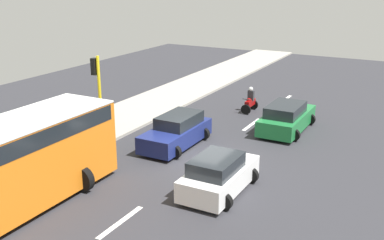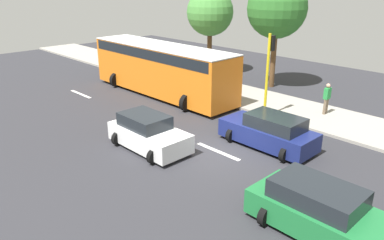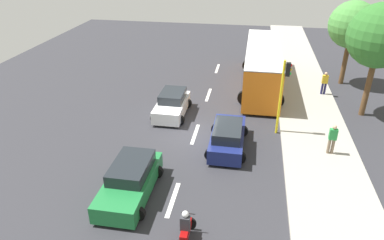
{
  "view_description": "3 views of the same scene",
  "coord_description": "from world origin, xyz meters",
  "px_view_note": "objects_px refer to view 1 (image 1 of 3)",
  "views": [
    {
      "loc": [
        -8.74,
        17.04,
        8.04
      ],
      "look_at": [
        1.05,
        -1.0,
        1.5
      ],
      "focal_mm": 43.44,
      "sensor_mm": 36.0,
      "label": 1
    },
    {
      "loc": [
        -11.13,
        -9.89,
        7.06
      ],
      "look_at": [
        -0.7,
        0.9,
        1.4
      ],
      "focal_mm": 35.39,
      "sensor_mm": 36.0,
      "label": 2
    },
    {
      "loc": [
        2.99,
        -18.09,
        10.45
      ],
      "look_at": [
        0.06,
        -1.4,
        1.67
      ],
      "focal_mm": 33.18,
      "sensor_mm": 36.0,
      "label": 3
    }
  ],
  "objects_px": {
    "car_dark_blue": "(177,132)",
    "car_green": "(286,118)",
    "car_white": "(219,175)",
    "traffic_light_corner": "(98,90)",
    "motorcycle": "(250,101)",
    "pedestrian_by_tree": "(86,110)"
  },
  "relations": [
    {
      "from": "car_dark_blue",
      "to": "car_green",
      "type": "relative_size",
      "value": 0.95
    },
    {
      "from": "car_white",
      "to": "traffic_light_corner",
      "type": "distance_m",
      "value": 7.26
    },
    {
      "from": "motorcycle",
      "to": "pedestrian_by_tree",
      "type": "bearing_deg",
      "value": 48.39
    },
    {
      "from": "car_dark_blue",
      "to": "car_green",
      "type": "height_order",
      "value": "same"
    },
    {
      "from": "car_green",
      "to": "car_white",
      "type": "bearing_deg",
      "value": 89.72
    },
    {
      "from": "car_white",
      "to": "car_dark_blue",
      "type": "xyz_separation_m",
      "value": [
        3.94,
        -3.57,
        0.0
      ]
    },
    {
      "from": "car_white",
      "to": "traffic_light_corner",
      "type": "xyz_separation_m",
      "value": [
        6.78,
        -1.35,
        2.22
      ]
    },
    {
      "from": "car_green",
      "to": "traffic_light_corner",
      "type": "relative_size",
      "value": 1.0
    },
    {
      "from": "car_white",
      "to": "car_green",
      "type": "relative_size",
      "value": 0.86
    },
    {
      "from": "motorcycle",
      "to": "pedestrian_by_tree",
      "type": "relative_size",
      "value": 0.91
    },
    {
      "from": "motorcycle",
      "to": "pedestrian_by_tree",
      "type": "distance_m",
      "value": 9.71
    },
    {
      "from": "car_green",
      "to": "motorcycle",
      "type": "height_order",
      "value": "motorcycle"
    },
    {
      "from": "motorcycle",
      "to": "traffic_light_corner",
      "type": "xyz_separation_m",
      "value": [
        3.82,
        9.28,
        2.29
      ]
    },
    {
      "from": "car_dark_blue",
      "to": "pedestrian_by_tree",
      "type": "xyz_separation_m",
      "value": [
        5.46,
        0.18,
        0.35
      ]
    },
    {
      "from": "pedestrian_by_tree",
      "to": "traffic_light_corner",
      "type": "height_order",
      "value": "traffic_light_corner"
    },
    {
      "from": "car_dark_blue",
      "to": "traffic_light_corner",
      "type": "height_order",
      "value": "traffic_light_corner"
    },
    {
      "from": "pedestrian_by_tree",
      "to": "car_green",
      "type": "bearing_deg",
      "value": -152.66
    },
    {
      "from": "motorcycle",
      "to": "pedestrian_by_tree",
      "type": "height_order",
      "value": "pedestrian_by_tree"
    },
    {
      "from": "motorcycle",
      "to": "traffic_light_corner",
      "type": "distance_m",
      "value": 10.29
    },
    {
      "from": "car_green",
      "to": "traffic_light_corner",
      "type": "xyz_separation_m",
      "value": [
        6.82,
        6.91,
        2.22
      ]
    },
    {
      "from": "car_white",
      "to": "car_dark_blue",
      "type": "relative_size",
      "value": 0.9
    },
    {
      "from": "traffic_light_corner",
      "to": "motorcycle",
      "type": "bearing_deg",
      "value": -112.37
    }
  ]
}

